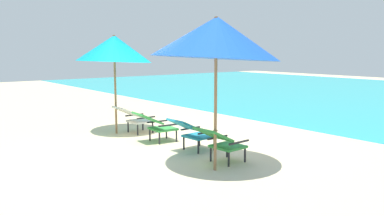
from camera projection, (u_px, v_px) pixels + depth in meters
ground_plane at (293, 124)px, 10.73m from camera, size 40.00×40.00×0.00m
lounge_chair_far_left at (134, 117)px, 9.44m from camera, size 0.56×0.89×0.68m
lounge_chair_near_left at (156, 124)px, 8.54m from camera, size 0.61×0.92×0.68m
lounge_chair_near_right at (192, 131)px, 7.77m from camera, size 0.57×0.90×0.68m
lounge_chair_far_right at (221, 141)px, 6.92m from camera, size 0.59×0.90×0.68m
beach_umbrella_left at (114, 49)px, 9.22m from camera, size 1.89×1.91×2.36m
beach_umbrella_right at (216, 38)px, 6.29m from camera, size 2.31×2.34×2.56m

